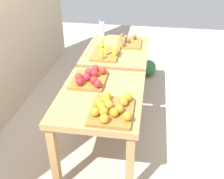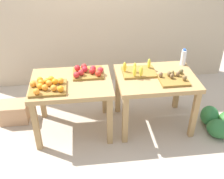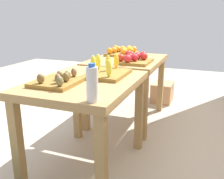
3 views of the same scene
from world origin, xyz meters
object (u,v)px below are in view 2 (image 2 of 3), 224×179
at_px(display_table_right, 156,84).
at_px(orange_bin, 48,86).
at_px(water_bottle, 183,57).
at_px(cardboard_produce_box, 14,112).
at_px(apple_bin, 88,72).
at_px(banana_crate, 138,71).
at_px(watermelon_pile, 219,121).
at_px(kiwi_bin, 173,78).
at_px(display_table_left, 72,89).

bearing_deg(display_table_right, orange_bin, -173.97).
bearing_deg(water_bottle, orange_bin, -166.89).
bearing_deg(cardboard_produce_box, orange_bin, -36.68).
relative_size(apple_bin, banana_crate, 0.94).
bearing_deg(banana_crate, watermelon_pile, -17.22).
height_order(banana_crate, kiwi_bin, banana_crate).
bearing_deg(orange_bin, watermelon_pile, -2.45).
distance_m(display_table_left, water_bottle, 1.62).
xyz_separation_m(orange_bin, kiwi_bin, (1.58, 0.02, -0.01)).
distance_m(kiwi_bin, watermelon_pile, 0.99).
bearing_deg(kiwi_bin, banana_crate, 150.74).
relative_size(banana_crate, kiwi_bin, 1.22).
bearing_deg(banana_crate, water_bottle, 15.06).
xyz_separation_m(orange_bin, water_bottle, (1.85, 0.43, 0.07)).
bearing_deg(display_table_left, banana_crate, 6.42).
height_order(display_table_left, watermelon_pile, display_table_left).
height_order(display_table_right, orange_bin, orange_bin).
distance_m(display_table_right, banana_crate, 0.29).
xyz_separation_m(banana_crate, watermelon_pile, (1.12, -0.35, -0.69)).
relative_size(display_table_right, water_bottle, 4.38).
height_order(display_table_left, banana_crate, banana_crate).
distance_m(apple_bin, water_bottle, 1.36).
relative_size(display_table_left, orange_bin, 2.30).
bearing_deg(display_table_left, cardboard_produce_box, 161.10).
distance_m(display_table_left, kiwi_bin, 1.32).
distance_m(watermelon_pile, cardboard_produce_box, 2.94).
height_order(display_table_right, watermelon_pile, display_table_right).
height_order(water_bottle, cardboard_produce_box, water_bottle).
bearing_deg(watermelon_pile, orange_bin, 177.55).
height_order(display_table_right, apple_bin, apple_bin).
bearing_deg(water_bottle, banana_crate, -164.94).
xyz_separation_m(apple_bin, cardboard_produce_box, (-1.10, 0.15, -0.68)).
relative_size(display_table_left, display_table_right, 1.00).
bearing_deg(water_bottle, cardboard_produce_box, 179.61).
height_order(orange_bin, cardboard_produce_box, orange_bin).
relative_size(orange_bin, watermelon_pile, 0.64).
bearing_deg(water_bottle, display_table_right, -148.05).
bearing_deg(apple_bin, watermelon_pile, -12.44).
height_order(banana_crate, watermelon_pile, banana_crate).
bearing_deg(apple_bin, banana_crate, -4.13).
distance_m(display_table_right, kiwi_bin, 0.27).
bearing_deg(display_table_right, cardboard_produce_box, 171.45).
xyz_separation_m(display_table_left, kiwi_bin, (1.31, -0.13, 0.15)).
relative_size(orange_bin, cardboard_produce_box, 1.13).
bearing_deg(kiwi_bin, display_table_left, 174.35).
distance_m(water_bottle, watermelon_pile, 1.03).
distance_m(orange_bin, watermelon_pile, 2.40).
relative_size(display_table_right, banana_crate, 2.34).
relative_size(water_bottle, cardboard_produce_box, 0.59).
relative_size(apple_bin, kiwi_bin, 1.14).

